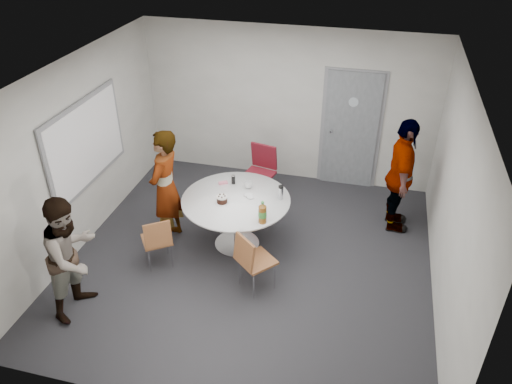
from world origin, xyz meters
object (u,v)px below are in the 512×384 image
(table, at_px, (238,206))
(chair_near_right, at_px, (251,258))
(chair_near_left, at_px, (157,239))
(person_right, at_px, (401,176))
(chair_far, at_px, (261,167))
(person_main, at_px, (166,188))
(door, at_px, (351,130))
(person_left, at_px, (72,256))
(whiteboard, at_px, (86,143))

(table, bearing_deg, chair_near_right, -63.70)
(chair_near_left, bearing_deg, person_right, -5.76)
(chair_near_right, distance_m, chair_far, 2.24)
(table, height_order, chair_far, table)
(chair_far, height_order, person_main, person_main)
(door, relative_size, chair_far, 2.16)
(person_main, bearing_deg, person_right, 112.66)
(person_left, bearing_deg, person_right, -45.86)
(door, distance_m, chair_near_right, 3.26)
(chair_near_right, relative_size, person_left, 0.54)
(whiteboard, bearing_deg, person_right, 14.20)
(chair_near_left, distance_m, person_right, 3.63)
(door, xyz_separation_m, chair_near_left, (-2.29, -2.95, -0.54))
(chair_near_left, xyz_separation_m, person_main, (-0.11, 0.65, 0.41))
(door, bearing_deg, person_main, -136.20)
(table, height_order, person_left, person_left)
(chair_near_right, relative_size, person_right, 0.48)
(door, bearing_deg, table, -121.48)
(door, height_order, person_right, door)
(door, bearing_deg, chair_far, -146.63)
(person_right, bearing_deg, chair_near_right, 132.91)
(door, xyz_separation_m, chair_near_right, (-0.93, -3.09, -0.50))
(chair_near_right, bearing_deg, whiteboard, -156.17)
(person_main, bearing_deg, table, 97.96)
(whiteboard, distance_m, table, 2.33)
(whiteboard, bearing_deg, chair_near_right, -16.99)
(door, bearing_deg, person_right, -53.89)
(door, xyz_separation_m, person_right, (0.85, -1.17, -0.12))
(chair_near_right, bearing_deg, chair_far, 141.51)
(table, height_order, person_right, person_right)
(table, xyz_separation_m, chair_far, (0.01, 1.33, -0.09))
(chair_near_left, bearing_deg, table, 2.94)
(whiteboard, height_order, person_left, whiteboard)
(chair_near_left, relative_size, chair_far, 0.81)
(table, relative_size, chair_near_left, 1.93)
(table, height_order, person_main, person_main)
(chair_near_left, xyz_separation_m, chair_far, (0.94, 2.07, 0.12))
(person_left, bearing_deg, whiteboard, 29.42)
(person_main, relative_size, person_right, 0.98)
(door, bearing_deg, chair_near_right, -106.77)
(whiteboard, distance_m, chair_near_left, 1.74)
(chair_near_left, xyz_separation_m, person_right, (3.14, 1.79, 0.42))
(whiteboard, xyz_separation_m, chair_far, (2.21, 1.40, -0.85))
(chair_near_left, bearing_deg, chair_far, 30.09)
(table, bearing_deg, whiteboard, -178.35)
(person_right, bearing_deg, person_left, 121.64)
(person_main, relative_size, person_left, 1.10)
(door, relative_size, chair_near_left, 2.66)
(table, bearing_deg, person_main, -175.45)
(person_left, xyz_separation_m, person_right, (3.78, 2.74, 0.10))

